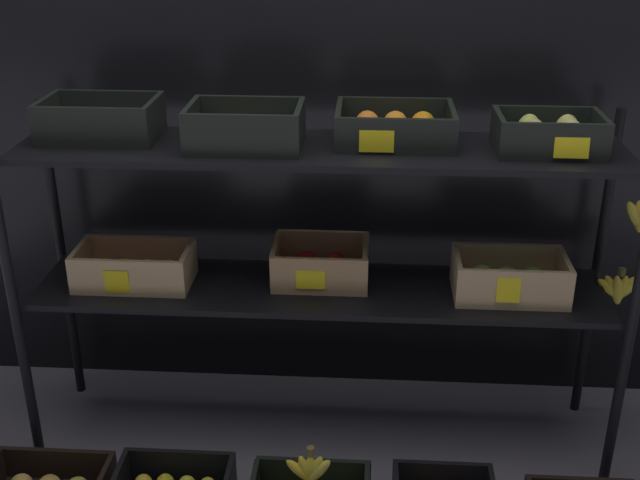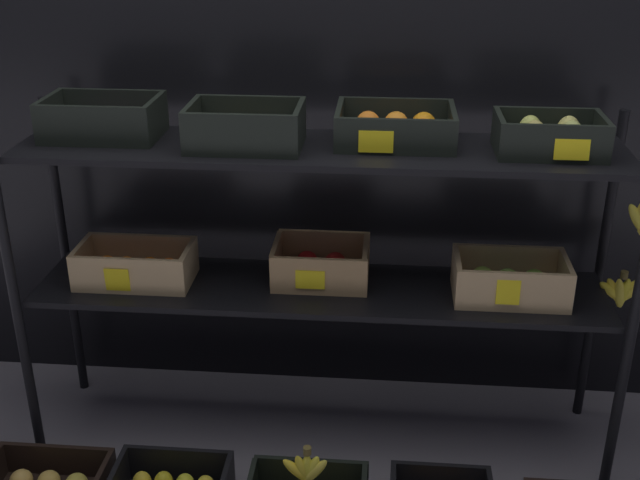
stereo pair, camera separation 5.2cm
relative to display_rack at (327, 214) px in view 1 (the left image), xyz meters
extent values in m
plane|color=slate|center=(-0.02, -0.01, -0.82)|extent=(10.00, 10.00, 0.00)
cube|color=black|center=(-0.02, 0.39, 0.23)|extent=(4.25, 0.12, 2.10)
cylinder|color=black|center=(-0.95, -0.21, -0.26)|extent=(0.03, 0.03, 1.13)
cylinder|color=black|center=(0.90, -0.21, -0.26)|extent=(0.03, 0.03, 1.13)
cylinder|color=black|center=(-0.95, 0.19, -0.26)|extent=(0.03, 0.03, 1.13)
cylinder|color=black|center=(0.90, 0.19, -0.26)|extent=(0.03, 0.03, 1.13)
cube|color=black|center=(-0.02, -0.01, -0.26)|extent=(1.82, 0.37, 0.02)
cube|color=black|center=(-0.02, -0.01, 0.21)|extent=(1.82, 0.37, 0.02)
cube|color=tan|center=(-0.62, -0.02, -0.24)|extent=(0.37, 0.20, 0.01)
cube|color=tan|center=(-0.62, -0.11, -0.18)|extent=(0.37, 0.02, 0.11)
cube|color=tan|center=(-0.62, 0.08, -0.18)|extent=(0.37, 0.02, 0.11)
cube|color=tan|center=(-0.80, -0.02, -0.18)|extent=(0.02, 0.17, 0.11)
cube|color=tan|center=(-0.44, -0.02, -0.18)|extent=(0.02, 0.17, 0.11)
sphere|color=orange|center=(-0.73, -0.05, -0.21)|extent=(0.06, 0.06, 0.06)
sphere|color=orange|center=(-0.66, -0.04, -0.21)|extent=(0.06, 0.06, 0.06)
sphere|color=orange|center=(-0.59, -0.04, -0.21)|extent=(0.06, 0.06, 0.06)
sphere|color=orange|center=(-0.52, -0.04, -0.21)|extent=(0.06, 0.06, 0.06)
sphere|color=orange|center=(-0.73, 0.01, -0.21)|extent=(0.06, 0.06, 0.06)
sphere|color=orange|center=(-0.66, 0.01, -0.21)|extent=(0.06, 0.06, 0.06)
sphere|color=orange|center=(-0.58, 0.01, -0.21)|extent=(0.06, 0.06, 0.06)
sphere|color=orange|center=(-0.52, 0.01, -0.21)|extent=(0.06, 0.06, 0.06)
cube|color=yellow|center=(-0.65, -0.12, -0.20)|extent=(0.08, 0.01, 0.08)
cube|color=tan|center=(-0.02, 0.05, -0.24)|extent=(0.31, 0.23, 0.01)
cube|color=tan|center=(-0.02, -0.06, -0.18)|extent=(0.31, 0.02, 0.11)
cube|color=tan|center=(-0.02, 0.15, -0.18)|extent=(0.31, 0.02, 0.11)
cube|color=tan|center=(-0.17, 0.05, -0.18)|extent=(0.02, 0.20, 0.11)
cube|color=tan|center=(0.12, 0.05, -0.18)|extent=(0.02, 0.20, 0.11)
sphere|color=red|center=(-0.08, 0.01, -0.20)|extent=(0.07, 0.07, 0.07)
sphere|color=red|center=(0.02, 0.02, -0.20)|extent=(0.07, 0.07, 0.07)
sphere|color=red|center=(-0.07, 0.07, -0.20)|extent=(0.07, 0.07, 0.07)
sphere|color=red|center=(0.02, 0.07, -0.20)|extent=(0.07, 0.07, 0.07)
cube|color=yellow|center=(-0.05, -0.07, -0.19)|extent=(0.09, 0.01, 0.06)
cube|color=tan|center=(0.57, -0.02, -0.24)|extent=(0.35, 0.21, 0.01)
cube|color=tan|center=(0.57, -0.12, -0.18)|extent=(0.35, 0.02, 0.12)
cube|color=tan|center=(0.57, 0.07, -0.18)|extent=(0.35, 0.02, 0.12)
cube|color=tan|center=(0.41, -0.02, -0.18)|extent=(0.02, 0.18, 0.12)
cube|color=tan|center=(0.74, -0.02, -0.18)|extent=(0.02, 0.18, 0.12)
sphere|color=#86C83E|center=(0.50, -0.05, -0.20)|extent=(0.07, 0.07, 0.07)
sphere|color=#8FB736|center=(0.57, -0.05, -0.20)|extent=(0.07, 0.07, 0.07)
sphere|color=#8DB640|center=(0.66, -0.05, -0.20)|extent=(0.07, 0.07, 0.07)
sphere|color=#94BB42|center=(0.49, 0.01, -0.20)|extent=(0.07, 0.07, 0.07)
sphere|color=#87BC47|center=(0.57, 0.00, -0.20)|extent=(0.07, 0.07, 0.07)
sphere|color=#80B93E|center=(0.65, 0.00, -0.20)|extent=(0.07, 0.07, 0.07)
cube|color=yellow|center=(0.55, -0.13, -0.18)|extent=(0.07, 0.01, 0.08)
cube|color=black|center=(-0.69, 0.03, 0.23)|extent=(0.35, 0.23, 0.01)
cube|color=black|center=(-0.69, -0.07, 0.29)|extent=(0.35, 0.02, 0.11)
cube|color=black|center=(-0.69, 0.14, 0.29)|extent=(0.35, 0.02, 0.11)
cube|color=black|center=(-0.86, 0.03, 0.29)|extent=(0.02, 0.19, 0.11)
cube|color=black|center=(-0.53, 0.03, 0.29)|extent=(0.02, 0.19, 0.11)
sphere|color=#5C2F4A|center=(-0.80, 0.00, 0.26)|extent=(0.05, 0.05, 0.05)
sphere|color=#5F204D|center=(-0.74, 0.00, 0.26)|extent=(0.05, 0.05, 0.05)
sphere|color=#69255A|center=(-0.69, 0.00, 0.26)|extent=(0.05, 0.05, 0.05)
sphere|color=#621F4F|center=(-0.64, 0.00, 0.26)|extent=(0.05, 0.05, 0.05)
sphere|color=#592052|center=(-0.58, -0.01, 0.26)|extent=(0.05, 0.05, 0.05)
sphere|color=#582D50|center=(-0.80, 0.07, 0.26)|extent=(0.05, 0.05, 0.05)
sphere|color=#652F5C|center=(-0.75, 0.07, 0.26)|extent=(0.05, 0.05, 0.05)
sphere|color=#5B2250|center=(-0.70, 0.07, 0.26)|extent=(0.05, 0.05, 0.05)
sphere|color=#591A47|center=(-0.64, 0.07, 0.26)|extent=(0.05, 0.05, 0.05)
sphere|color=#612A4C|center=(-0.58, 0.07, 0.26)|extent=(0.05, 0.05, 0.05)
cube|color=black|center=(-0.24, -0.02, 0.23)|extent=(0.34, 0.23, 0.01)
cube|color=black|center=(-0.24, -0.13, 0.29)|extent=(0.34, 0.02, 0.11)
cube|color=black|center=(-0.24, 0.08, 0.29)|extent=(0.34, 0.02, 0.11)
cube|color=black|center=(-0.40, -0.02, 0.29)|extent=(0.02, 0.20, 0.11)
cube|color=black|center=(-0.08, -0.02, 0.29)|extent=(0.02, 0.20, 0.11)
ellipsoid|color=brown|center=(-0.33, -0.06, 0.27)|extent=(0.05, 0.05, 0.07)
ellipsoid|color=brown|center=(-0.28, -0.06, 0.27)|extent=(0.05, 0.05, 0.07)
ellipsoid|color=brown|center=(-0.21, -0.06, 0.27)|extent=(0.05, 0.05, 0.07)
ellipsoid|color=brown|center=(-0.14, -0.06, 0.27)|extent=(0.05, 0.05, 0.07)
ellipsoid|color=brown|center=(-0.34, 0.01, 0.27)|extent=(0.05, 0.05, 0.07)
ellipsoid|color=brown|center=(-0.28, 0.01, 0.27)|extent=(0.05, 0.05, 0.07)
ellipsoid|color=brown|center=(-0.21, 0.01, 0.27)|extent=(0.05, 0.05, 0.07)
ellipsoid|color=brown|center=(-0.15, 0.01, 0.27)|extent=(0.05, 0.05, 0.07)
cube|color=black|center=(0.20, 0.05, 0.23)|extent=(0.35, 0.26, 0.01)
cube|color=black|center=(0.20, -0.07, 0.28)|extent=(0.35, 0.02, 0.09)
cube|color=black|center=(0.20, 0.17, 0.28)|extent=(0.35, 0.02, 0.09)
cube|color=black|center=(0.03, 0.05, 0.28)|extent=(0.02, 0.23, 0.09)
cube|color=black|center=(0.37, 0.05, 0.28)|extent=(0.02, 0.23, 0.09)
sphere|color=orange|center=(0.12, 0.01, 0.27)|extent=(0.07, 0.07, 0.07)
sphere|color=orange|center=(0.20, 0.01, 0.27)|extent=(0.07, 0.07, 0.07)
sphere|color=orange|center=(0.28, 0.02, 0.27)|extent=(0.07, 0.07, 0.07)
sphere|color=orange|center=(0.12, 0.09, 0.27)|extent=(0.07, 0.07, 0.07)
sphere|color=orange|center=(0.20, 0.09, 0.27)|extent=(0.07, 0.07, 0.07)
sphere|color=orange|center=(0.29, 0.09, 0.27)|extent=(0.07, 0.07, 0.07)
cube|color=yellow|center=(0.15, -0.08, 0.26)|extent=(0.10, 0.01, 0.06)
cube|color=black|center=(0.64, -0.01, 0.23)|extent=(0.31, 0.20, 0.01)
cube|color=black|center=(0.64, -0.11, 0.28)|extent=(0.31, 0.02, 0.10)
cube|color=black|center=(0.64, 0.08, 0.28)|extent=(0.31, 0.02, 0.10)
cube|color=black|center=(0.50, -0.01, 0.28)|extent=(0.02, 0.17, 0.10)
cube|color=black|center=(0.79, -0.01, 0.28)|extent=(0.02, 0.17, 0.10)
ellipsoid|color=tan|center=(0.60, -0.04, 0.28)|extent=(0.07, 0.07, 0.09)
ellipsoid|color=#B2BD61|center=(0.70, -0.03, 0.28)|extent=(0.07, 0.07, 0.09)
ellipsoid|color=#B8C357|center=(0.59, 0.01, 0.28)|extent=(0.07, 0.07, 0.09)
ellipsoid|color=tan|center=(0.70, 0.02, 0.28)|extent=(0.07, 0.07, 0.09)
cube|color=yellow|center=(0.69, -0.12, 0.27)|extent=(0.10, 0.01, 0.06)
cylinder|color=brown|center=(0.94, 0.06, -0.20)|extent=(0.02, 0.02, 0.02)
ellipsoid|color=yellow|center=(0.92, 0.06, -0.26)|extent=(0.10, 0.03, 0.09)
ellipsoid|color=yellow|center=(0.93, 0.07, -0.26)|extent=(0.08, 0.03, 0.11)
ellipsoid|color=yellow|center=(0.94, 0.06, -0.26)|extent=(0.05, 0.03, 0.11)
ellipsoid|color=yellow|center=(0.95, 0.06, -0.26)|extent=(0.05, 0.03, 0.11)
ellipsoid|color=yellow|center=(0.96, 0.06, -0.26)|extent=(0.08, 0.03, 0.11)
ellipsoid|color=yellow|center=(0.97, 0.06, -0.26)|extent=(0.10, 0.04, 0.09)
ellipsoid|color=yellow|center=(0.93, -0.02, 0.03)|extent=(0.08, 0.03, 0.11)
ellipsoid|color=yellow|center=(0.94, -0.02, 0.03)|extent=(0.05, 0.03, 0.11)
cube|color=black|center=(-0.84, -0.31, -0.76)|extent=(0.38, 0.02, 0.11)
cube|color=black|center=(-0.45, -0.30, -0.75)|extent=(0.35, 0.02, 0.12)
cube|color=black|center=(-0.03, -0.32, -0.75)|extent=(0.36, 0.02, 0.12)
cube|color=black|center=(0.38, -0.28, -0.76)|extent=(0.31, 0.02, 0.10)
cylinder|color=brown|center=(-0.02, -0.43, -0.56)|extent=(0.02, 0.02, 0.02)
ellipsoid|color=yellow|center=(-0.05, -0.44, -0.63)|extent=(0.10, 0.03, 0.10)
ellipsoid|color=yellow|center=(-0.04, -0.44, -0.63)|extent=(0.06, 0.03, 0.11)
ellipsoid|color=yellow|center=(-0.02, -0.44, -0.63)|extent=(0.03, 0.03, 0.11)
ellipsoid|color=yellow|center=(-0.01, -0.44, -0.63)|extent=(0.07, 0.03, 0.11)
ellipsoid|color=gold|center=(0.00, -0.44, -0.63)|extent=(0.09, 0.03, 0.11)
camera|label=1|loc=(0.12, -2.28, 0.93)|focal=44.67mm
camera|label=2|loc=(0.18, -2.27, 0.93)|focal=44.67mm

